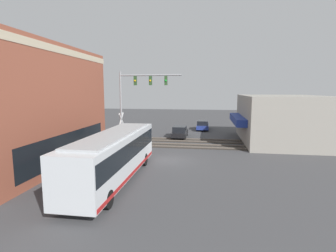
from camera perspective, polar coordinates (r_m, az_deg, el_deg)
The scene contains 11 objects.
ground_plane at distance 23.25m, azimuth 0.05°, elevation -7.41°, with size 120.00×120.00×0.00m, color #424244.
brick_building at distance 25.11m, azimuth -31.75°, elevation 3.65°, with size 14.90×10.84×9.59m.
shop_building at distance 33.63m, azimuth 23.23°, elevation 1.44°, with size 12.85×9.94×5.47m.
city_bus at distance 18.10m, azimuth -11.60°, elevation -6.08°, with size 11.92×2.59×3.29m.
traffic_signal_gantry at distance 27.17m, azimuth -6.71°, elevation 7.17°, with size 0.42×6.42×8.00m.
crossing_signal at distance 27.68m, azimuth -10.08°, elevation -0.21°, with size 1.41×1.18×3.81m.
rail_track_near at distance 29.02m, azimuth 1.85°, elevation -4.27°, with size 2.60×60.00×0.15m.
rail_track_far at distance 32.14m, azimuth 2.53°, elevation -3.08°, with size 2.60×60.00×0.15m.
parked_car_black at distance 34.06m, azimuth 2.58°, elevation -1.31°, with size 4.58×1.82×1.50m.
parked_car_blue at distance 40.75m, azimuth 7.56°, elevation 0.12°, with size 4.41×1.82×1.47m.
pedestrian_at_crossing at distance 27.36m, azimuth -7.12°, elevation -3.23°, with size 0.34×0.34×1.74m.
Camera 1 is at (-22.17, -3.39, 6.13)m, focal length 28.00 mm.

